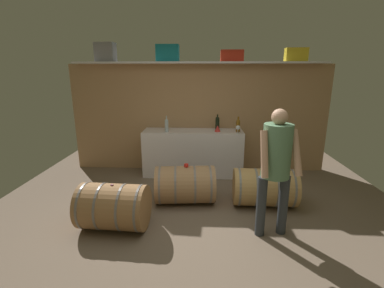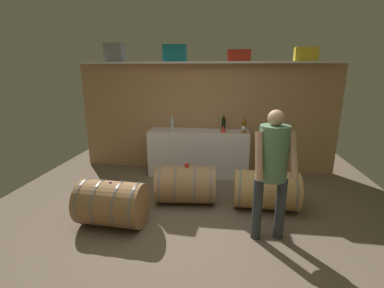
{
  "view_description": "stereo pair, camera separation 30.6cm",
  "coord_description": "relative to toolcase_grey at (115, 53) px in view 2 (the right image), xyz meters",
  "views": [
    {
      "loc": [
        0.09,
        -2.9,
        1.93
      ],
      "look_at": [
        -0.07,
        0.76,
        0.95
      ],
      "focal_mm": 25.35,
      "sensor_mm": 36.0,
      "label": 1
    },
    {
      "loc": [
        0.39,
        -2.87,
        1.93
      ],
      "look_at": [
        -0.07,
        0.76,
        0.95
      ],
      "focal_mm": 25.35,
      "sensor_mm": 36.0,
      "label": 2
    }
  ],
  "objects": [
    {
      "name": "wine_barrel_near",
      "position": [
        1.53,
        -1.37,
        -1.98
      ],
      "size": [
        0.93,
        0.64,
        0.58
      ],
      "rotation": [
        0.0,
        0.0,
        0.09
      ],
      "color": "#A97D53",
      "rests_on": "ground"
    },
    {
      "name": "wine_bottle_clear",
      "position": [
        1.13,
        -0.29,
        -1.28
      ],
      "size": [
        0.07,
        0.07,
        0.3
      ],
      "color": "#ABBAC1",
      "rests_on": "work_cabinet"
    },
    {
      "name": "toolcase_red",
      "position": [
        2.3,
        0.0,
        -0.07
      ],
      "size": [
        0.41,
        0.27,
        0.2
      ],
      "primitive_type": "cube",
      "rotation": [
        0.0,
        0.0,
        -0.02
      ],
      "color": "red",
      "rests_on": "high_shelf_board"
    },
    {
      "name": "tasting_cup",
      "position": [
        1.55,
        -1.37,
        -1.68
      ],
      "size": [
        0.06,
        0.06,
        0.04
      ],
      "primitive_type": "cylinder",
      "color": "red",
      "rests_on": "wine_barrel_near"
    },
    {
      "name": "high_shelf_board",
      "position": [
        1.71,
        0.0,
        -0.19
      ],
      "size": [
        4.56,
        0.4,
        0.03
      ],
      "primitive_type": "cube",
      "color": "silver",
      "rests_on": "back_wall_panel"
    },
    {
      "name": "toolcase_grey",
      "position": [
        0.0,
        0.0,
        0.0
      ],
      "size": [
        0.36,
        0.24,
        0.34
      ],
      "primitive_type": "cube",
      "rotation": [
        0.0,
        0.0,
        -0.07
      ],
      "color": "gray",
      "rests_on": "high_shelf_board"
    },
    {
      "name": "wine_barrel_far",
      "position": [
        2.71,
        -1.4,
        -1.99
      ],
      "size": [
        0.92,
        0.58,
        0.57
      ],
      "rotation": [
        0.0,
        0.0,
        -0.03
      ],
      "color": "tan",
      "rests_on": "ground"
    },
    {
      "name": "ground_plane",
      "position": [
        1.71,
        -1.64,
        -2.28
      ],
      "size": [
        6.16,
        7.97,
        0.02
      ],
      "primitive_type": "cube",
      "color": "#705E4D"
    },
    {
      "name": "red_funnel",
      "position": [
        2.06,
        -0.23,
        -1.35
      ],
      "size": [
        0.11,
        0.11,
        0.11
      ],
      "primitive_type": "cone",
      "color": "red",
      "rests_on": "work_cabinet"
    },
    {
      "name": "wine_glass",
      "position": [
        2.42,
        -0.36,
        -1.31
      ],
      "size": [
        0.08,
        0.08,
        0.15
      ],
      "color": "white",
      "rests_on": "work_cabinet"
    },
    {
      "name": "wine_bottle_amber",
      "position": [
        2.43,
        -0.23,
        -1.29
      ],
      "size": [
        0.07,
        0.07,
        0.28
      ],
      "color": "brown",
      "rests_on": "work_cabinet"
    },
    {
      "name": "work_cabinet",
      "position": [
        1.61,
        -0.18,
        -1.84
      ],
      "size": [
        1.86,
        0.53,
        0.86
      ],
      "primitive_type": "cube",
      "color": "white",
      "rests_on": "ground"
    },
    {
      "name": "wine_bottle_dark",
      "position": [
        2.06,
        -0.09,
        -1.28
      ],
      "size": [
        0.08,
        0.08,
        0.3
      ],
      "color": "black",
      "rests_on": "work_cabinet"
    },
    {
      "name": "wine_barrel_flank",
      "position": [
        0.69,
        -2.1,
        -1.98
      ],
      "size": [
        0.87,
        0.63,
        0.59
      ],
      "rotation": [
        0.0,
        0.0,
        -0.06
      ],
      "color": "#986B41",
      "rests_on": "ground"
    },
    {
      "name": "winemaker_pouring",
      "position": [
        2.64,
        -2.16,
        -1.32
      ],
      "size": [
        0.49,
        0.39,
        1.54
      ],
      "rotation": [
        0.0,
        0.0,
        3.33
      ],
      "color": "#2F3439",
      "rests_on": "ground"
    },
    {
      "name": "back_wall_panel",
      "position": [
        1.71,
        0.15,
        -1.23
      ],
      "size": [
        4.96,
        0.1,
        2.07
      ],
      "primitive_type": "cube",
      "color": "tan",
      "rests_on": "ground"
    },
    {
      "name": "toolcase_teal",
      "position": [
        1.14,
        0.0,
        -0.02
      ],
      "size": [
        0.41,
        0.25,
        0.3
      ],
      "primitive_type": "cube",
      "rotation": [
        0.0,
        0.0,
        -0.0
      ],
      "color": "#147787",
      "rests_on": "high_shelf_board"
    },
    {
      "name": "toolcase_yellow",
      "position": [
        3.43,
        0.0,
        -0.05
      ],
      "size": [
        0.39,
        0.26,
        0.23
      ],
      "primitive_type": "cube",
      "rotation": [
        0.0,
        0.0,
        -0.07
      ],
      "color": "yellow",
      "rests_on": "high_shelf_board"
    }
  ]
}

